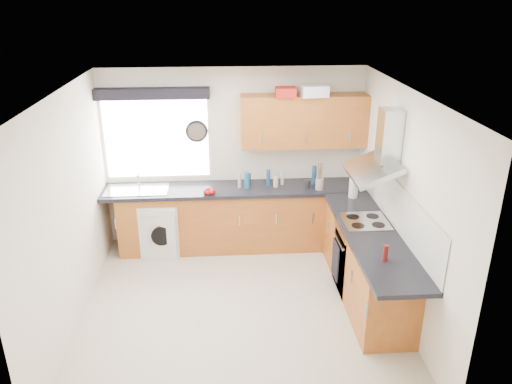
{
  "coord_description": "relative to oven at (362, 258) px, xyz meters",
  "views": [
    {
      "loc": [
        -0.15,
        -4.88,
        3.45
      ],
      "look_at": [
        0.25,
        0.85,
        1.1
      ],
      "focal_mm": 35.0,
      "sensor_mm": 36.0,
      "label": 1
    }
  ],
  "objects": [
    {
      "name": "wall_clock",
      "position": [
        -2.0,
        1.46,
        1.21
      ],
      "size": [
        0.3,
        0.04,
        0.3
      ],
      "primitive_type": "cylinder",
      "rotation": [
        1.57,
        0.0,
        0.0
      ],
      "color": "black",
      "rests_on": "wall_back"
    },
    {
      "name": "base_cab_right",
      "position": [
        0.01,
        -0.15,
        0.01
      ],
      "size": [
        0.58,
        2.1,
        0.86
      ],
      "primitive_type": "cube",
      "color": "brown",
      "rests_on": "ground_plane"
    },
    {
      "name": "window_blind",
      "position": [
        -2.55,
        1.4,
        1.76
      ],
      "size": [
        1.5,
        0.18,
        0.14
      ],
      "primitive_type": "cube",
      "color": "black",
      "rests_on": "wall_back"
    },
    {
      "name": "storage_box",
      "position": [
        -0.82,
        1.22,
        1.79
      ],
      "size": [
        0.27,
        0.23,
        0.12
      ],
      "primitive_type": "cube",
      "rotation": [
        0.0,
        0.0,
        -0.04
      ],
      "color": "#B31C15",
      "rests_on": "upper_cabinets"
    },
    {
      "name": "tomato_cluster",
      "position": [
        -1.85,
        1.0,
        0.52
      ],
      "size": [
        0.16,
        0.16,
        0.07
      ],
      "primitive_type": null,
      "rotation": [
        0.0,
        0.0,
        -0.13
      ],
      "color": "#A10B0F",
      "rests_on": "worktop_back"
    },
    {
      "name": "upper_cabinets",
      "position": [
        -0.55,
        1.32,
        1.38
      ],
      "size": [
        1.7,
        0.35,
        0.7
      ],
      "primitive_type": "cube",
      "color": "brown",
      "rests_on": "wall_back"
    },
    {
      "name": "jar_6",
      "position": [
        -1.43,
        1.19,
        0.6
      ],
      "size": [
        0.05,
        0.05,
        0.23
      ],
      "primitive_type": "cylinder",
      "color": "#A19B8A",
      "rests_on": "worktop_back"
    },
    {
      "name": "ground_plane",
      "position": [
        -1.5,
        -0.3,
        -0.42
      ],
      "size": [
        3.6,
        3.6,
        0.0
      ],
      "primitive_type": "plane",
      "color": "beige"
    },
    {
      "name": "jar_5",
      "position": [
        -0.51,
        1.11,
        0.54
      ],
      "size": [
        0.07,
        0.07,
        0.12
      ],
      "primitive_type": "cylinder",
      "color": "black",
      "rests_on": "worktop_back"
    },
    {
      "name": "base_cab_corner",
      "position": [
        0.0,
        1.2,
        0.01
      ],
      "size": [
        0.6,
        0.6,
        0.86
      ],
      "primitive_type": "cube",
      "color": "brown",
      "rests_on": "ground_plane"
    },
    {
      "name": "utensil_pot",
      "position": [
        -0.35,
        1.05,
        0.56
      ],
      "size": [
        0.13,
        0.13,
        0.16
      ],
      "primitive_type": "cylinder",
      "rotation": [
        0.0,
        0.0,
        -0.21
      ],
      "color": "gray",
      "rests_on": "worktop_back"
    },
    {
      "name": "casserole",
      "position": [
        -0.45,
        1.22,
        1.8
      ],
      "size": [
        0.37,
        0.29,
        0.14
      ],
      "primitive_type": "cube",
      "rotation": [
        0.0,
        0.0,
        0.11
      ],
      "color": "silver",
      "rests_on": "upper_cabinets"
    },
    {
      "name": "jar_0",
      "position": [
        -0.39,
        1.27,
        0.61
      ],
      "size": [
        0.06,
        0.06,
        0.26
      ],
      "primitive_type": "cylinder",
      "color": "navy",
      "rests_on": "worktop_back"
    },
    {
      "name": "oven",
      "position": [
        0.0,
        0.0,
        0.0
      ],
      "size": [
        0.56,
        0.58,
        0.85
      ],
      "primitive_type": "cube",
      "color": "black",
      "rests_on": "ground_plane"
    },
    {
      "name": "washing_machine",
      "position": [
        -2.5,
        1.1,
        -0.05
      ],
      "size": [
        0.62,
        0.61,
        0.76
      ],
      "primitive_type": "cube",
      "rotation": [
        0.0,
        0.0,
        -0.24
      ],
      "color": "silver",
      "rests_on": "ground_plane"
    },
    {
      "name": "jar_7",
      "position": [
        -1.33,
        1.16,
        0.6
      ],
      "size": [
        0.07,
        0.07,
        0.22
      ],
      "primitive_type": "cylinder",
      "color": "#1C5188",
      "rests_on": "worktop_back"
    },
    {
      "name": "extractor_hood",
      "position": [
        0.1,
        -0.0,
        1.34
      ],
      "size": [
        0.52,
        0.78,
        0.66
      ],
      "primitive_type": null,
      "color": "silver",
      "rests_on": "wall_right"
    },
    {
      "name": "wall_back",
      "position": [
        -1.5,
        1.5,
        0.82
      ],
      "size": [
        3.6,
        0.02,
        2.5
      ],
      "primitive_type": "cube",
      "color": "silver",
      "rests_on": "ground_plane"
    },
    {
      "name": "window",
      "position": [
        -2.55,
        1.49,
        1.12
      ],
      "size": [
        1.4,
        0.02,
        1.1
      ],
      "primitive_type": "cube",
      "color": "silver",
      "rests_on": "wall_back"
    },
    {
      "name": "worktop_back",
      "position": [
        -1.5,
        1.2,
        0.46
      ],
      "size": [
        3.6,
        0.62,
        0.05
      ],
      "primitive_type": "cube",
      "color": "black",
      "rests_on": "base_cab_back"
    },
    {
      "name": "base_cab_back",
      "position": [
        -1.6,
        1.21,
        0.01
      ],
      "size": [
        3.0,
        0.58,
        0.86
      ],
      "primitive_type": "cube",
      "color": "brown",
      "rests_on": "ground_plane"
    },
    {
      "name": "ceiling",
      "position": [
        -1.5,
        -0.3,
        2.08
      ],
      "size": [
        3.6,
        3.6,
        0.02
      ],
      "primitive_type": "cube",
      "color": "white",
      "rests_on": "wall_back"
    },
    {
      "name": "hob_plate",
      "position": [
        0.0,
        0.0,
        0.49
      ],
      "size": [
        0.52,
        0.52,
        0.01
      ],
      "primitive_type": "cube",
      "color": "silver",
      "rests_on": "worktop_right"
    },
    {
      "name": "jar_3",
      "position": [
        -1.31,
        1.23,
        0.58
      ],
      "size": [
        0.07,
        0.07,
        0.18
      ],
      "primitive_type": "cylinder",
      "color": "black",
      "rests_on": "worktop_back"
    },
    {
      "name": "wall_left",
      "position": [
        -3.3,
        -0.3,
        0.82
      ],
      "size": [
        0.02,
        3.6,
        2.5
      ],
      "primitive_type": "cube",
      "color": "silver",
      "rests_on": "ground_plane"
    },
    {
      "name": "kitchen_roll",
      "position": [
        0.04,
        0.75,
        0.62
      ],
      "size": [
        0.14,
        0.14,
        0.27
      ],
      "primitive_type": "cylinder",
      "rotation": [
        0.0,
        0.0,
        -0.2
      ],
      "color": "silver",
      "rests_on": "worktop_right"
    },
    {
      "name": "splashback",
      "position": [
        0.29,
        0.0,
        0.75
      ],
      "size": [
        0.01,
        3.0,
        0.54
      ],
      "primitive_type": "cube",
      "color": "white",
      "rests_on": "wall_right"
    },
    {
      "name": "jar_2",
      "position": [
        -1.03,
        1.24,
        0.6
      ],
      "size": [
        0.05,
        0.05,
        0.23
      ],
      "primitive_type": "cylinder",
      "color": "navy",
      "rests_on": "worktop_back"
    },
    {
      "name": "wall_right",
      "position": [
        0.3,
        -0.3,
        0.82
      ],
      "size": [
        0.02,
        3.6,
        2.5
      ],
      "primitive_type": "cube",
      "color": "silver",
      "rests_on": "ground_plane"
    },
    {
      "name": "sink",
      "position": [
        -2.83,
        1.2,
        0.52
      ],
      "size": [
        0.84,
        0.46,
        0.1
      ],
      "primitive_type": null,
      "color": "silver",
      "rests_on": "worktop_back"
    },
    {
      "name": "wall_front",
      "position": [
        -1.5,
        -2.1,
        0.82
      ],
      "size": [
        3.6,
        0.02,
        2.5
      ],
      "primitive_type": "cube",
      "color": "silver",
      "rests_on": "ground_plane"
    },
    {
      "name": "bottle_0",
      "position": [
        -0.05,
        -0.91,
        0.57
      ],
      "size": [
        0.06,
        0.06,
        0.18
      ],
      "primitive_type": "cylinder",
      "color": "#551212",
      "rests_on": "worktop_right"
    },
    {
      "name": "jar_1",
      "position": [
        -0.93,
        1.19,
        0.56
      ],
      "size": [
        0.07,
        0.07,
        0.15
      ],
      "primitive_type": "cylinder",
      "color": "#AEA895",
      "rests_on": "worktop_back"
    },
    {
      "name": "worktop_right",
      "position": [
        0.0,
        -0.3,
        0.46
      ],
      "size": [
        0.62,
        2.42,
        0.05
      ],
      "primitive_type": "cube",
      "color": "black",
      "rests_on": "base_cab_right"
    },
    {
      "name": "jar_4",
      "position": [
        -0.83,
        1.27,
        0.58
      ],
      "size": [
        0.04,
        0.04,
        0.19
      ],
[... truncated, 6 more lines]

